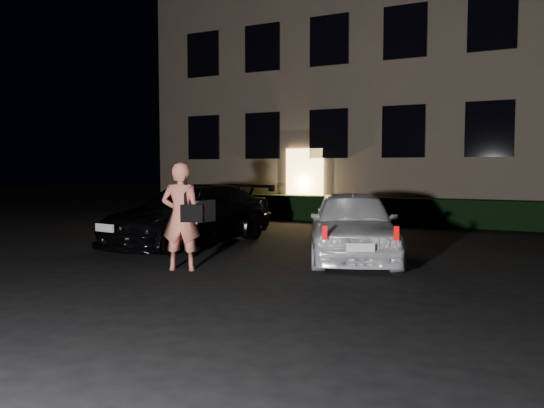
% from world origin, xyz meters
% --- Properties ---
extents(ground, '(80.00, 80.00, 0.00)m').
position_xyz_m(ground, '(0.00, 0.00, 0.00)').
color(ground, black).
rests_on(ground, ground).
extents(building, '(20.00, 8.11, 12.00)m').
position_xyz_m(building, '(-0.00, 14.99, 6.00)').
color(building, '#6D5C4D').
rests_on(building, ground).
extents(hedge, '(15.00, 0.70, 0.85)m').
position_xyz_m(hedge, '(0.00, 10.50, 0.42)').
color(hedge, black).
rests_on(hedge, ground).
extents(sedan, '(2.58, 5.09, 1.41)m').
position_xyz_m(sedan, '(-3.47, 3.88, 0.71)').
color(sedan, black).
rests_on(sedan, ground).
extents(hatch, '(3.03, 4.39, 1.39)m').
position_xyz_m(hatch, '(0.67, 3.56, 0.69)').
color(hatch, white).
rests_on(hatch, ground).
extents(man, '(0.89, 0.68, 1.91)m').
position_xyz_m(man, '(-1.67, 1.07, 0.96)').
color(man, '#F07A64').
rests_on(man, ground).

